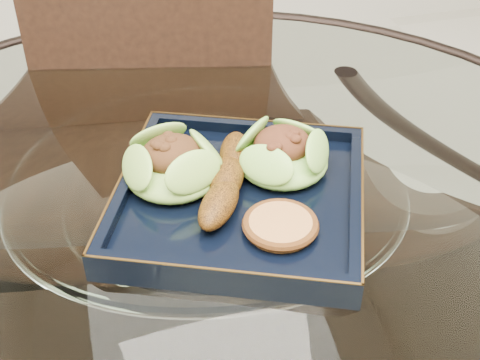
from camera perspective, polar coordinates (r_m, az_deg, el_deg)
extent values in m
cylinder|color=white|center=(0.75, -2.72, -3.40)|extent=(1.10, 1.10, 0.01)
torus|color=black|center=(0.75, -2.72, -3.40)|extent=(1.13, 1.13, 0.02)
cylinder|color=black|center=(1.27, 7.34, -6.27)|extent=(0.04, 0.04, 0.75)
cylinder|color=black|center=(1.22, -18.44, -10.76)|extent=(0.04, 0.04, 0.75)
cube|color=#321B10|center=(1.11, -6.89, -9.49)|extent=(0.47, 0.47, 0.04)
cube|color=#321B10|center=(1.09, -7.30, 6.51)|extent=(0.37, 0.11, 0.43)
cylinder|color=#321B10|center=(1.42, -12.69, -10.86)|extent=(0.03, 0.03, 0.42)
cylinder|color=#321B10|center=(1.39, 1.25, -10.75)|extent=(0.03, 0.03, 0.42)
cube|color=black|center=(0.75, 0.00, -1.82)|extent=(0.35, 0.35, 0.02)
ellipsoid|color=#5A9A2C|center=(0.76, -5.73, 1.11)|extent=(0.12, 0.12, 0.04)
ellipsoid|color=#5AA02E|center=(0.77, 3.65, 2.04)|extent=(0.14, 0.14, 0.04)
ellipsoid|color=#67390A|center=(0.74, -1.09, 0.18)|extent=(0.10, 0.17, 0.03)
cylinder|color=#BF7E3F|center=(0.69, 3.47, -3.94)|extent=(0.07, 0.07, 0.01)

